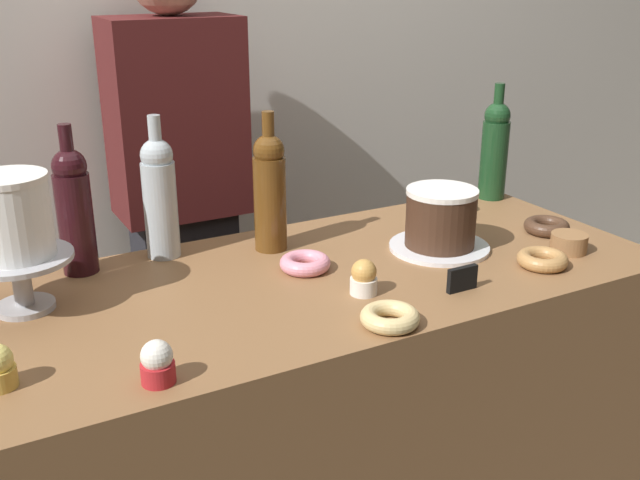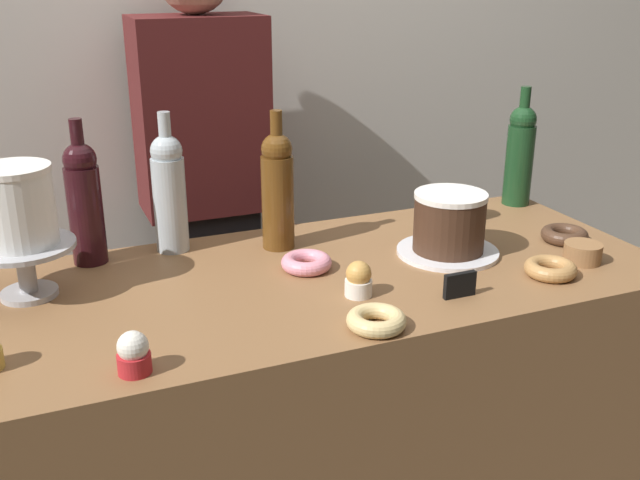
% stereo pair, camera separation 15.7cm
% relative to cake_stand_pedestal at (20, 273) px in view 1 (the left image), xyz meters
% --- Properties ---
extents(back_wall, '(6.00, 0.05, 2.60)m').
position_rel_cake_stand_pedestal_xyz_m(back_wall, '(0.59, 0.78, 0.32)').
color(back_wall, silver).
rests_on(back_wall, ground_plane).
extents(display_counter, '(1.52, 0.66, 0.90)m').
position_rel_cake_stand_pedestal_xyz_m(display_counter, '(0.59, -0.12, -0.53)').
color(display_counter, brown).
rests_on(display_counter, ground_plane).
extents(cake_stand_pedestal, '(0.21, 0.21, 0.11)m').
position_rel_cake_stand_pedestal_xyz_m(cake_stand_pedestal, '(0.00, 0.00, 0.00)').
color(cake_stand_pedestal, '#B2B2B7').
rests_on(cake_stand_pedestal, display_counter).
extents(white_layer_cake, '(0.15, 0.15, 0.16)m').
position_rel_cake_stand_pedestal_xyz_m(white_layer_cake, '(-0.00, 0.00, 0.12)').
color(white_layer_cake, white).
rests_on(white_layer_cake, cake_stand_pedestal).
extents(silver_serving_platter, '(0.24, 0.24, 0.01)m').
position_rel_cake_stand_pedestal_xyz_m(silver_serving_platter, '(0.91, -0.13, -0.07)').
color(silver_serving_platter, white).
rests_on(silver_serving_platter, display_counter).
extents(chocolate_round_cake, '(0.17, 0.17, 0.14)m').
position_rel_cake_stand_pedestal_xyz_m(chocolate_round_cake, '(0.91, -0.13, 0.00)').
color(chocolate_round_cake, '#3D2619').
rests_on(chocolate_round_cake, silver_serving_platter).
extents(wine_bottle_green, '(0.08, 0.08, 0.33)m').
position_rel_cake_stand_pedestal_xyz_m(wine_bottle_green, '(1.29, 0.13, 0.07)').
color(wine_bottle_green, '#193D1E').
rests_on(wine_bottle_green, display_counter).
extents(wine_bottle_amber, '(0.08, 0.08, 0.33)m').
position_rel_cake_stand_pedestal_xyz_m(wine_bottle_amber, '(0.56, 0.07, 0.07)').
color(wine_bottle_amber, '#5B3814').
rests_on(wine_bottle_amber, display_counter).
extents(wine_bottle_clear, '(0.08, 0.08, 0.33)m').
position_rel_cake_stand_pedestal_xyz_m(wine_bottle_clear, '(0.32, 0.15, 0.07)').
color(wine_bottle_clear, '#B2BCC1').
rests_on(wine_bottle_clear, display_counter).
extents(wine_bottle_dark_red, '(0.08, 0.08, 0.33)m').
position_rel_cake_stand_pedestal_xyz_m(wine_bottle_dark_red, '(0.14, 0.14, 0.07)').
color(wine_bottle_dark_red, black).
rests_on(wine_bottle_dark_red, display_counter).
extents(cupcake_vanilla, '(0.06, 0.06, 0.07)m').
position_rel_cake_stand_pedestal_xyz_m(cupcake_vanilla, '(0.15, -0.38, -0.04)').
color(cupcake_vanilla, red).
rests_on(cupcake_vanilla, display_counter).
extents(cupcake_caramel, '(0.06, 0.06, 0.07)m').
position_rel_cake_stand_pedestal_xyz_m(cupcake_caramel, '(0.62, -0.25, -0.04)').
color(cupcake_caramel, white).
rests_on(cupcake_caramel, display_counter).
extents(donut_glazed, '(0.11, 0.11, 0.03)m').
position_rel_cake_stand_pedestal_xyz_m(donut_glazed, '(0.58, -0.40, -0.06)').
color(donut_glazed, '#E0C17F').
rests_on(donut_glazed, display_counter).
extents(donut_chocolate, '(0.11, 0.11, 0.03)m').
position_rel_cake_stand_pedestal_xyz_m(donut_chocolate, '(1.21, -0.16, -0.06)').
color(donut_chocolate, '#472D1E').
rests_on(donut_chocolate, display_counter).
extents(donut_maple, '(0.11, 0.11, 0.03)m').
position_rel_cake_stand_pedestal_xyz_m(donut_maple, '(1.04, -0.32, -0.06)').
color(donut_maple, '#B27F47').
rests_on(donut_maple, display_counter).
extents(donut_pink, '(0.11, 0.11, 0.03)m').
position_rel_cake_stand_pedestal_xyz_m(donut_pink, '(0.57, -0.09, -0.06)').
color(donut_pink, pink).
rests_on(donut_pink, display_counter).
extents(cookie_stack, '(0.08, 0.08, 0.04)m').
position_rel_cake_stand_pedestal_xyz_m(cookie_stack, '(1.16, -0.28, -0.05)').
color(cookie_stack, olive).
rests_on(cookie_stack, display_counter).
extents(price_sign_chalkboard, '(0.07, 0.01, 0.05)m').
position_rel_cake_stand_pedestal_xyz_m(price_sign_chalkboard, '(0.80, -0.34, -0.05)').
color(price_sign_chalkboard, black).
rests_on(price_sign_chalkboard, display_counter).
extents(coffee_cup_ceramic, '(0.08, 0.08, 0.08)m').
position_rel_cake_stand_pedestal_xyz_m(coffee_cup_ceramic, '(1.07, 0.07, -0.03)').
color(coffee_cup_ceramic, '#282828').
rests_on(coffee_cup_ceramic, display_counter).
extents(barista_figure, '(0.36, 0.22, 1.60)m').
position_rel_cake_stand_pedestal_xyz_m(barista_figure, '(0.51, 0.58, -0.14)').
color(barista_figure, black).
rests_on(barista_figure, ground_plane).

